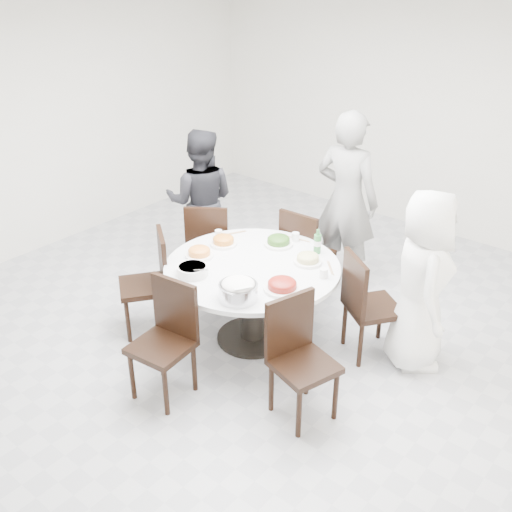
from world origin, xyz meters
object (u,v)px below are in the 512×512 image
Objects in this scene: chair_se at (304,363)px; beverage_bottle at (318,241)px; diner_middle at (347,201)px; diner_left at (201,201)px; chair_nw at (210,244)px; chair_sw at (143,284)px; chair_n at (308,252)px; dining_table at (252,303)px; chair_s at (161,344)px; diner_right at (422,281)px; soup_bowl at (192,270)px; rice_bowl at (238,292)px; chair_ne at (373,305)px.

chair_se is 4.24× the size of beverage_bottle.
diner_middle is 1.52m from diner_left.
beverage_bottle is at bearing 147.90° from chair_nw.
diner_middle reaches higher than chair_sw.
chair_n is 1.64m from chair_sw.
chair_s is at bearing -92.96° from dining_table.
diner_right is 2.56m from diner_left.
soup_bowl is at bearing -120.15° from beverage_bottle.
chair_se is 0.74m from rice_bowl.
rice_bowl is (1.22, -0.96, 0.34)m from chair_nw.
diner_middle is at bearing 96.67° from rice_bowl.
beverage_bottle is at bearing 78.55° from chair_sw.
beverage_bottle reaches higher than chair_se.
diner_left is (-0.35, 0.25, 0.30)m from chair_nw.
diner_middle is (-1.21, 0.79, 0.14)m from diner_right.
diner_left is at bearing 173.78° from beverage_bottle.
chair_se reaches higher than dining_table.
diner_middle reaches higher than dining_table.
chair_ne is 2.03m from chair_sw.
chair_ne is at bearing 56.76° from rice_bowl.
chair_ne is 1.00× the size of chair_se.
chair_n is 1.40m from diner_right.
chair_ne is 1.00× the size of chair_nw.
chair_se is at bearing 116.81° from chair_nw.
chair_s reaches higher than dining_table.
chair_sw is 1.00× the size of chair_s.
diner_left reaches higher than chair_ne.
dining_table is 1.51m from diner_middle.
chair_nw is 2.12m from chair_se.
soup_bowl is (-1.20, 0.08, 0.31)m from chair_se.
diner_middle is (1.00, 0.94, 0.43)m from chair_nw.
chair_ne is 0.47m from diner_right.
diner_left is at bearing 22.78° from diner_middle.
rice_bowl is at bearing -91.39° from beverage_bottle.
chair_sw is at bearing 140.71° from chair_s.
chair_s is (-0.96, -1.52, 0.00)m from chair_ne.
rice_bowl is (0.32, 0.53, 0.34)m from chair_s.
chair_n is at bearing 155.49° from diner_left.
diner_left reaches higher than chair_s.
chair_s is (0.90, -1.49, 0.00)m from chair_nw.
chair_n is at bearing 173.18° from chair_nw.
beverage_bottle is (0.37, -0.41, 0.39)m from chair_n.
chair_ne is 0.52× the size of diner_middle.
diner_right is (2.10, 1.13, 0.30)m from chair_sw.
diner_right reaches higher than chair_sw.
chair_n is 0.62× the size of diner_right.
chair_s is 0.71m from rice_bowl.
beverage_bottle is at bearing 59.85° from soup_bowl.
diner_right is 1.86m from soup_bowl.
chair_s is 0.52× the size of diner_middle.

